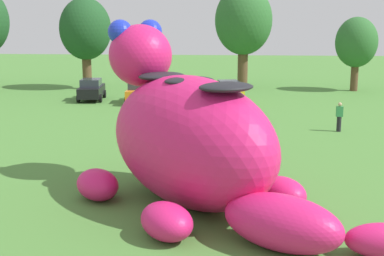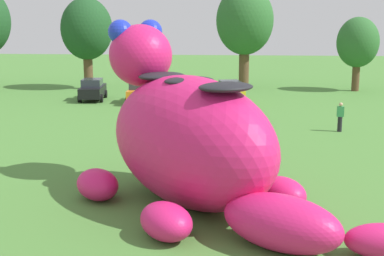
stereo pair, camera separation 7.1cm
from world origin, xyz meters
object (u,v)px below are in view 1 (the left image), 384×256
car_black (91,89)px  spectator_by_cars (339,117)px  car_yellow (229,92)px  car_blue (180,91)px  giant_inflatable_creature (190,139)px  car_orange (139,92)px  spectator_near_inflatable (231,112)px  spectator_mid_field (180,97)px

car_black → spectator_by_cars: bearing=-31.7°
car_black → car_yellow: 11.05m
car_yellow → car_blue: bearing=-178.4°
giant_inflatable_creature → spectator_by_cars: size_ratio=6.56×
car_orange → spectator_near_inflatable: size_ratio=2.45×
car_blue → car_yellow: bearing=1.6°
car_black → giant_inflatable_creature: bearing=-67.3°
giant_inflatable_creature → car_black: (-10.00, 23.85, -1.49)m
car_black → spectator_mid_field: bearing=-25.9°
giant_inflatable_creature → car_blue: 23.57m
car_orange → spectator_near_inflatable: car_orange is taller
spectator_near_inflatable → spectator_mid_field: 6.97m
car_black → car_yellow: same height
car_orange → spectator_mid_field: (3.49, -2.61, -0.01)m
car_orange → spectator_mid_field: bearing=-36.8°
giant_inflatable_creature → car_blue: giant_inflatable_creature is taller
car_blue → spectator_mid_field: 3.21m
giant_inflatable_creature → spectator_by_cars: (7.59, 13.00, -1.50)m
spectator_mid_field → car_blue: bearing=96.2°
giant_inflatable_creature → car_orange: (-5.90, 22.77, -1.49)m
car_blue → spectator_mid_field: size_ratio=2.43×
spectator_mid_field → spectator_by_cars: (10.00, -7.17, 0.00)m
car_blue → spectator_by_cars: (10.35, -10.36, -0.01)m
car_black → car_blue: size_ratio=1.03×
spectator_near_inflatable → spectator_mid_field: same height
giant_inflatable_creature → spectator_mid_field: giant_inflatable_creature is taller
car_blue → spectator_mid_field: car_blue is taller
car_orange → spectator_by_cars: (13.49, -9.78, -0.01)m
spectator_near_inflatable → car_black: bearing=139.8°
car_orange → giant_inflatable_creature: bearing=-75.5°
giant_inflatable_creature → car_black: bearing=112.7°
spectator_near_inflatable → spectator_mid_field: bearing=122.3°
car_black → car_blue: same height
spectator_near_inflatable → spectator_mid_field: (-3.72, 5.89, 0.00)m
giant_inflatable_creature → car_orange: bearing=104.5°
spectator_mid_field → spectator_by_cars: 12.30m
car_black → spectator_mid_field: car_black is taller
spectator_mid_field → car_yellow: bearing=43.7°
spectator_near_inflatable → spectator_by_cars: (6.28, -1.28, 0.00)m
car_blue → car_black: bearing=176.1°
car_orange → spectator_near_inflatable: 11.15m
car_yellow → spectator_mid_field: (-3.45, -3.30, -0.01)m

